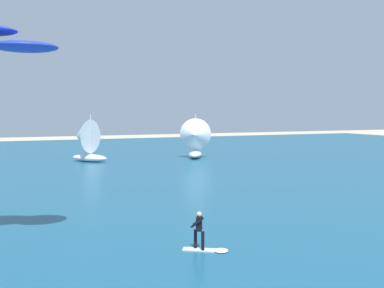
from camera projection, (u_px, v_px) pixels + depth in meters
The scene contains 4 objects.
ocean at pixel (75, 163), 53.41m from camera, with size 160.00×90.00×0.10m, color navy.
kitesurfer at pixel (204, 237), 19.82m from camera, with size 1.93×1.56×1.67m.
sailboat_mid_left at pixel (85, 140), 54.84m from camera, with size 4.90×4.97×5.59m.
sailboat_near_shore at pixel (195, 138), 58.42m from camera, with size 4.50×5.05×5.64m.
Camera 1 is at (-8.85, -4.63, 6.04)m, focal length 43.49 mm.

